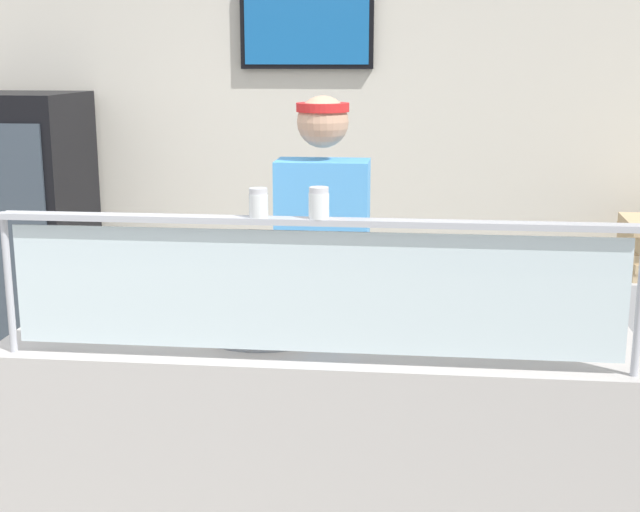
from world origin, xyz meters
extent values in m
plane|color=gray|center=(1.10, 1.00, 0.00)|extent=(12.00, 12.00, 0.00)
cube|color=silver|center=(1.10, 2.39, 1.35)|extent=(6.61, 0.08, 2.70)
cube|color=black|center=(0.80, 2.33, 2.07)|extent=(0.74, 0.04, 0.46)
cube|color=#1966B2|center=(0.80, 2.31, 2.07)|extent=(0.69, 0.01, 0.41)
cube|color=#BCB7B2|center=(1.10, 0.33, 0.47)|extent=(2.21, 0.66, 0.95)
cylinder|color=#B2B5BC|center=(0.10, 0.06, 1.19)|extent=(0.02, 0.02, 0.47)
cylinder|color=#B2B5BC|center=(2.11, 0.06, 1.19)|extent=(0.02, 0.02, 0.47)
cube|color=silver|center=(1.10, 0.06, 1.19)|extent=(1.95, 0.01, 0.39)
cube|color=#B2B5BC|center=(1.10, 0.06, 1.41)|extent=(2.01, 0.06, 0.02)
cylinder|color=#9EA0A8|center=(0.89, 0.35, 0.96)|extent=(0.44, 0.44, 0.01)
cylinder|color=tan|center=(0.89, 0.35, 0.97)|extent=(0.41, 0.41, 0.02)
cylinder|color=#D65B2D|center=(0.89, 0.35, 0.98)|extent=(0.36, 0.36, 0.01)
cube|color=#ADAFB7|center=(0.86, 0.33, 0.99)|extent=(0.14, 0.29, 0.01)
cylinder|color=white|center=(0.94, 0.06, 1.46)|extent=(0.06, 0.06, 0.07)
cylinder|color=white|center=(0.94, 0.06, 1.45)|extent=(0.05, 0.05, 0.05)
cylinder|color=silver|center=(0.94, 0.06, 1.51)|extent=(0.06, 0.06, 0.02)
cylinder|color=white|center=(1.13, 0.06, 1.46)|extent=(0.06, 0.06, 0.08)
cylinder|color=red|center=(1.13, 0.06, 1.45)|extent=(0.05, 0.05, 0.05)
cylinder|color=silver|center=(1.13, 0.06, 1.51)|extent=(0.06, 0.06, 0.02)
cylinder|color=#23232D|center=(0.93, 0.95, 0.47)|extent=(0.13, 0.13, 0.95)
cylinder|color=#23232D|center=(1.15, 0.95, 0.47)|extent=(0.13, 0.13, 0.95)
cube|color=#4C9EE5|center=(1.04, 0.95, 1.23)|extent=(0.38, 0.21, 0.55)
sphere|color=tan|center=(1.04, 0.95, 1.66)|extent=(0.21, 0.21, 0.21)
cylinder|color=red|center=(1.04, 0.95, 1.71)|extent=(0.21, 0.21, 0.04)
cylinder|color=tan|center=(1.22, 0.73, 1.13)|extent=(0.08, 0.34, 0.08)
cube|color=black|center=(-0.78, 1.95, 0.86)|extent=(0.74, 0.63, 1.72)
cylinder|color=blue|center=(-0.67, 1.74, 0.95)|extent=(0.06, 0.06, 0.20)
cylinder|color=blue|center=(-0.56, 1.74, 0.95)|extent=(0.06, 0.06, 0.20)
camera|label=1|loc=(1.42, -2.56, 1.92)|focal=48.76mm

